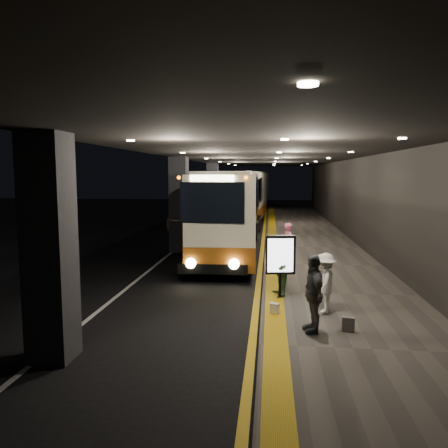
{
  "coord_description": "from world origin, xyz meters",
  "views": [
    {
      "loc": [
        2.69,
        -15.86,
        3.63
      ],
      "look_at": [
        0.95,
        0.71,
        1.7
      ],
      "focal_mm": 35.0,
      "sensor_mm": 36.0,
      "label": 1
    }
  ],
  "objects_px": {
    "passenger_waiting_green": "(278,268)",
    "passenger_waiting_grey": "(313,293)",
    "bag_plain": "(275,309)",
    "info_sign": "(280,256)",
    "coach_second": "(245,199)",
    "passenger_waiting_white": "(325,283)",
    "passenger_boarding": "(288,244)",
    "coach_third": "(254,190)",
    "stanchion_post": "(278,261)",
    "coach_main": "(229,216)",
    "bag_polka": "(348,324)"
  },
  "relations": [
    {
      "from": "coach_third",
      "to": "stanchion_post",
      "type": "relative_size",
      "value": 10.82
    },
    {
      "from": "coach_second",
      "to": "bag_polka",
      "type": "distance_m",
      "value": 22.47
    },
    {
      "from": "passenger_waiting_green",
      "to": "passenger_waiting_white",
      "type": "height_order",
      "value": "passenger_waiting_green"
    },
    {
      "from": "passenger_waiting_grey",
      "to": "bag_plain",
      "type": "height_order",
      "value": "passenger_waiting_grey"
    },
    {
      "from": "bag_polka",
      "to": "bag_plain",
      "type": "xyz_separation_m",
      "value": [
        -1.61,
        1.06,
        -0.03
      ]
    },
    {
      "from": "passenger_waiting_green",
      "to": "passenger_waiting_grey",
      "type": "bearing_deg",
      "value": 5.45
    },
    {
      "from": "coach_second",
      "to": "passenger_waiting_white",
      "type": "relative_size",
      "value": 7.8
    },
    {
      "from": "info_sign",
      "to": "stanchion_post",
      "type": "bearing_deg",
      "value": 82.22
    },
    {
      "from": "bag_plain",
      "to": "passenger_waiting_white",
      "type": "bearing_deg",
      "value": 12.4
    },
    {
      "from": "coach_main",
      "to": "bag_polka",
      "type": "height_order",
      "value": "coach_main"
    },
    {
      "from": "passenger_boarding",
      "to": "bag_polka",
      "type": "height_order",
      "value": "passenger_boarding"
    },
    {
      "from": "coach_main",
      "to": "bag_polka",
      "type": "distance_m",
      "value": 10.72
    },
    {
      "from": "coach_third",
      "to": "info_sign",
      "type": "xyz_separation_m",
      "value": [
        2.11,
        -36.62,
        -0.42
      ]
    },
    {
      "from": "passenger_waiting_white",
      "to": "bag_plain",
      "type": "distance_m",
      "value": 1.42
    },
    {
      "from": "coach_main",
      "to": "passenger_waiting_green",
      "type": "xyz_separation_m",
      "value": [
        2.1,
        -7.35,
        -0.74
      ]
    },
    {
      "from": "coach_second",
      "to": "bag_plain",
      "type": "height_order",
      "value": "coach_second"
    },
    {
      "from": "passenger_waiting_white",
      "to": "bag_polka",
      "type": "bearing_deg",
      "value": 35.54
    },
    {
      "from": "info_sign",
      "to": "stanchion_post",
      "type": "xyz_separation_m",
      "value": [
        -0.01,
        2.6,
        -0.65
      ]
    },
    {
      "from": "passenger_waiting_white",
      "to": "stanchion_post",
      "type": "bearing_deg",
      "value": -143.45
    },
    {
      "from": "passenger_waiting_grey",
      "to": "passenger_boarding",
      "type": "bearing_deg",
      "value": 171.52
    },
    {
      "from": "coach_main",
      "to": "bag_plain",
      "type": "bearing_deg",
      "value": -79.61
    },
    {
      "from": "bag_plain",
      "to": "info_sign",
      "type": "xyz_separation_m",
      "value": [
        0.16,
        1.42,
        1.06
      ]
    },
    {
      "from": "coach_second",
      "to": "passenger_waiting_white",
      "type": "bearing_deg",
      "value": -78.08
    },
    {
      "from": "coach_main",
      "to": "passenger_waiting_green",
      "type": "bearing_deg",
      "value": -76.28
    },
    {
      "from": "coach_main",
      "to": "info_sign",
      "type": "distance_m",
      "value": 7.83
    },
    {
      "from": "stanchion_post",
      "to": "passenger_waiting_white",
      "type": "bearing_deg",
      "value": -73.69
    },
    {
      "from": "bag_polka",
      "to": "bag_plain",
      "type": "bearing_deg",
      "value": 146.61
    },
    {
      "from": "coach_third",
      "to": "passenger_boarding",
      "type": "relative_size",
      "value": 7.19
    },
    {
      "from": "bag_plain",
      "to": "stanchion_post",
      "type": "bearing_deg",
      "value": 87.94
    },
    {
      "from": "info_sign",
      "to": "coach_main",
      "type": "bearing_deg",
      "value": 97.92
    },
    {
      "from": "bag_polka",
      "to": "bag_plain",
      "type": "relative_size",
      "value": 1.21
    },
    {
      "from": "coach_second",
      "to": "passenger_waiting_white",
      "type": "distance_m",
      "value": 21.06
    },
    {
      "from": "bag_plain",
      "to": "stanchion_post",
      "type": "relative_size",
      "value": 0.25
    },
    {
      "from": "bag_polka",
      "to": "bag_plain",
      "type": "distance_m",
      "value": 1.93
    },
    {
      "from": "coach_main",
      "to": "passenger_waiting_white",
      "type": "xyz_separation_m",
      "value": [
        3.24,
        -8.67,
        -0.82
      ]
    },
    {
      "from": "coach_third",
      "to": "bag_plain",
      "type": "relative_size",
      "value": 43.3
    },
    {
      "from": "coach_third",
      "to": "passenger_waiting_white",
      "type": "bearing_deg",
      "value": -81.4
    },
    {
      "from": "coach_main",
      "to": "coach_second",
      "type": "relative_size",
      "value": 0.98
    },
    {
      "from": "bag_plain",
      "to": "info_sign",
      "type": "distance_m",
      "value": 1.78
    },
    {
      "from": "passenger_waiting_white",
      "to": "info_sign",
      "type": "xyz_separation_m",
      "value": [
        -1.08,
        1.15,
        0.44
      ]
    },
    {
      "from": "coach_second",
      "to": "passenger_waiting_green",
      "type": "bearing_deg",
      "value": -80.8
    },
    {
      "from": "passenger_waiting_white",
      "to": "bag_polka",
      "type": "height_order",
      "value": "passenger_waiting_white"
    },
    {
      "from": "passenger_boarding",
      "to": "info_sign",
      "type": "bearing_deg",
      "value": 152.18
    },
    {
      "from": "passenger_waiting_green",
      "to": "info_sign",
      "type": "relative_size",
      "value": 0.94
    },
    {
      "from": "passenger_waiting_green",
      "to": "passenger_boarding",
      "type": "bearing_deg",
      "value": 164.3
    },
    {
      "from": "passenger_waiting_green",
      "to": "bag_plain",
      "type": "relative_size",
      "value": 6.13
    },
    {
      "from": "coach_third",
      "to": "passenger_boarding",
      "type": "distance_m",
      "value": 32.31
    },
    {
      "from": "coach_main",
      "to": "passenger_boarding",
      "type": "distance_m",
      "value": 4.09
    },
    {
      "from": "coach_second",
      "to": "bag_plain",
      "type": "relative_size",
      "value": 43.36
    },
    {
      "from": "passenger_waiting_green",
      "to": "coach_second",
      "type": "bearing_deg",
      "value": 176.59
    }
  ]
}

